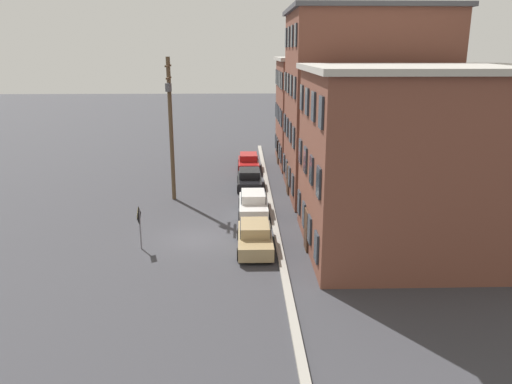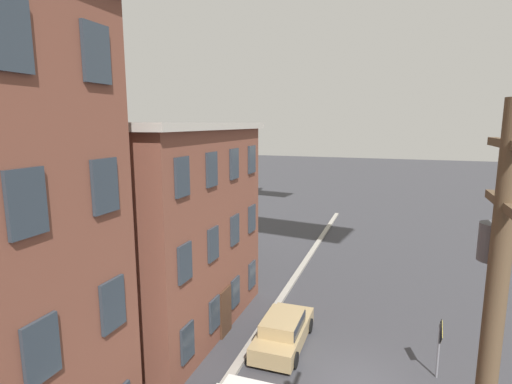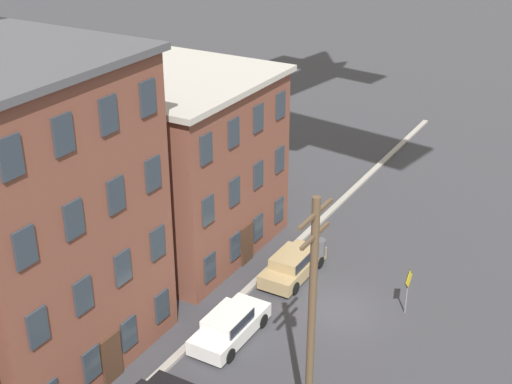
% 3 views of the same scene
% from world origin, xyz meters
% --- Properties ---
extents(ground_plane, '(200.00, 200.00, 0.00)m').
position_xyz_m(ground_plane, '(0.00, 0.00, 0.00)').
color(ground_plane, '#38383D').
extents(kerb_strip, '(56.00, 0.36, 0.16)m').
position_xyz_m(kerb_strip, '(0.00, 4.50, 0.08)').
color(kerb_strip, '#9E998E').
rests_on(kerb_strip, ground_plane).
extents(apartment_midblock, '(9.72, 10.90, 13.18)m').
position_xyz_m(apartment_midblock, '(-9.20, 11.19, 6.61)').
color(apartment_midblock, brown).
rests_on(apartment_midblock, ground_plane).
extents(apartment_far, '(10.00, 12.18, 9.64)m').
position_xyz_m(apartment_far, '(1.72, 11.83, 4.83)').
color(apartment_far, brown).
rests_on(apartment_far, ground_plane).
extents(car_white, '(4.40, 1.92, 1.43)m').
position_xyz_m(car_white, '(-4.44, 3.24, 0.75)').
color(car_white, silver).
rests_on(car_white, ground_plane).
extents(car_tan, '(4.40, 1.92, 1.43)m').
position_xyz_m(car_tan, '(1.62, 3.19, 0.75)').
color(car_tan, tan).
rests_on(car_tan, ground_plane).
extents(caution_sign, '(1.02, 0.08, 2.40)m').
position_xyz_m(caution_sign, '(1.44, -2.97, 1.60)').
color(caution_sign, slate).
rests_on(caution_sign, ground_plane).
extents(utility_pole, '(2.40, 0.44, 9.95)m').
position_xyz_m(utility_pole, '(-7.94, -2.39, 5.58)').
color(utility_pole, brown).
rests_on(utility_pole, ground_plane).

